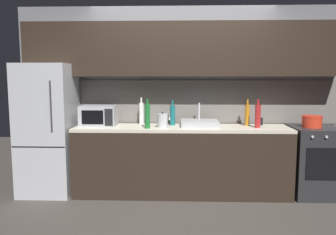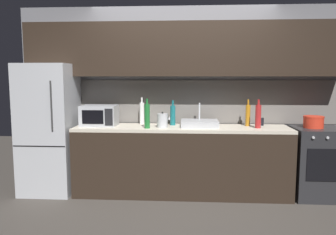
% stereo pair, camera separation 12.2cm
% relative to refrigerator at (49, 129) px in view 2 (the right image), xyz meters
% --- Properties ---
extents(ground_plane, '(10.00, 10.00, 0.00)m').
position_rel_refrigerator_xyz_m(ground_plane, '(1.77, -0.90, -0.86)').
color(ground_plane, '#3D3833').
extents(back_wall, '(4.52, 0.44, 2.50)m').
position_rel_refrigerator_xyz_m(back_wall, '(1.77, 0.30, 0.69)').
color(back_wall, slate).
rests_on(back_wall, ground).
extents(counter_run, '(2.78, 0.60, 0.90)m').
position_rel_refrigerator_xyz_m(counter_run, '(1.77, 0.00, -0.41)').
color(counter_run, black).
rests_on(counter_run, ground).
extents(refrigerator, '(0.68, 0.69, 1.71)m').
position_rel_refrigerator_xyz_m(refrigerator, '(0.00, 0.00, 0.00)').
color(refrigerator, '#ADAFB5').
rests_on(refrigerator, ground).
extents(oven_range, '(0.60, 0.62, 0.90)m').
position_rel_refrigerator_xyz_m(oven_range, '(3.50, -0.00, -0.41)').
color(oven_range, '#232326').
rests_on(oven_range, ground).
extents(microwave, '(0.46, 0.35, 0.27)m').
position_rel_refrigerator_xyz_m(microwave, '(0.68, 0.02, 0.18)').
color(microwave, '#A8AAAF').
rests_on(microwave, counter_run).
extents(sink_basin, '(0.48, 0.38, 0.30)m').
position_rel_refrigerator_xyz_m(sink_basin, '(2.00, 0.03, 0.09)').
color(sink_basin, '#ADAFB5').
rests_on(sink_basin, counter_run).
extents(kettle, '(0.17, 0.13, 0.20)m').
position_rel_refrigerator_xyz_m(kettle, '(1.53, -0.08, 0.13)').
color(kettle, '#B7BABF').
rests_on(kettle, counter_run).
extents(wine_bottle_teal, '(0.07, 0.07, 0.33)m').
position_rel_refrigerator_xyz_m(wine_bottle_teal, '(1.65, 0.13, 0.18)').
color(wine_bottle_teal, '#19666B').
rests_on(wine_bottle_teal, counter_run).
extents(wine_bottle_green, '(0.07, 0.07, 0.37)m').
position_rel_refrigerator_xyz_m(wine_bottle_green, '(1.34, -0.17, 0.20)').
color(wine_bottle_green, '#1E6B2D').
rests_on(wine_bottle_green, counter_run).
extents(wine_bottle_white, '(0.06, 0.06, 0.37)m').
position_rel_refrigerator_xyz_m(wine_bottle_white, '(1.22, 0.21, 0.20)').
color(wine_bottle_white, silver).
rests_on(wine_bottle_white, counter_run).
extents(wine_bottle_red, '(0.07, 0.07, 0.36)m').
position_rel_refrigerator_xyz_m(wine_bottle_red, '(2.73, -0.07, 0.20)').
color(wine_bottle_red, '#A82323').
rests_on(wine_bottle_red, counter_run).
extents(wine_bottle_amber, '(0.06, 0.06, 0.35)m').
position_rel_refrigerator_xyz_m(wine_bottle_amber, '(2.64, 0.12, 0.19)').
color(wine_bottle_amber, '#B27019').
rests_on(wine_bottle_amber, counter_run).
extents(mug_dark, '(0.07, 0.07, 0.10)m').
position_rel_refrigerator_xyz_m(mug_dark, '(2.82, 0.18, 0.09)').
color(mug_dark, black).
rests_on(mug_dark, counter_run).
extents(cooking_pot, '(0.25, 0.25, 0.15)m').
position_rel_refrigerator_xyz_m(cooking_pot, '(3.44, 0.00, 0.12)').
color(cooking_pot, red).
rests_on(cooking_pot, oven_range).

